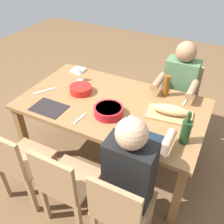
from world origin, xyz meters
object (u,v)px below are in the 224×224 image
(serving_bowl_pasta, at_px, (81,89))
(beer_bottle, at_px, (166,86))
(chair_far_right, at_px, (18,162))
(cutting_board, at_px, (169,115))
(bread_loaf, at_px, (170,110))
(chair_far_center, at_px, (64,183))
(chair_far_left, at_px, (120,209))
(dining_table, at_px, (112,109))
(diner_far_left, at_px, (131,171))
(diner_near_left, at_px, (179,88))
(wine_bottle, at_px, (186,131))
(napkin_stack, at_px, (78,70))
(chair_near_left, at_px, (180,96))
(serving_bowl_greens, at_px, (109,111))
(wine_glass, at_px, (79,71))

(serving_bowl_pasta, distance_m, beer_bottle, 0.86)
(chair_far_right, xyz_separation_m, cutting_board, (-1.04, -0.88, 0.27))
(bread_loaf, bearing_deg, chair_far_center, 58.05)
(chair_far_left, relative_size, cutting_board, 2.12)
(serving_bowl_pasta, relative_size, bread_loaf, 0.70)
(beer_bottle, bearing_deg, bread_loaf, 113.95)
(dining_table, xyz_separation_m, diner_far_left, (-0.49, 0.64, 0.04))
(diner_near_left, xyz_separation_m, beer_bottle, (0.07, 0.28, 0.15))
(serving_bowl_pasta, height_order, cutting_board, serving_bowl_pasta)
(diner_near_left, bearing_deg, wine_bottle, 106.75)
(chair_far_right, height_order, diner_near_left, diner_near_left)
(chair_far_right, bearing_deg, chair_far_left, 180.00)
(diner_near_left, bearing_deg, chair_far_left, 90.00)
(bread_loaf, distance_m, napkin_stack, 1.25)
(chair_far_right, bearing_deg, napkin_stack, -82.40)
(dining_table, distance_m, diner_near_left, 0.81)
(chair_near_left, xyz_separation_m, serving_bowl_greens, (0.43, 1.01, 0.30))
(diner_near_left, distance_m, wine_glass, 1.09)
(dining_table, xyz_separation_m, wine_glass, (0.51, -0.22, 0.20))
(napkin_stack, bearing_deg, diner_near_left, -167.76)
(bread_loaf, bearing_deg, serving_bowl_pasta, 2.01)
(cutting_board, height_order, bread_loaf, bread_loaf)
(chair_far_right, bearing_deg, dining_table, -120.42)
(chair_far_left, height_order, napkin_stack, chair_far_left)
(diner_near_left, relative_size, napkin_stack, 8.57)
(dining_table, relative_size, wine_bottle, 6.09)
(wine_bottle, bearing_deg, diner_near_left, -73.25)
(serving_bowl_pasta, distance_m, napkin_stack, 0.47)
(wine_bottle, bearing_deg, napkin_stack, -23.88)
(chair_far_left, relative_size, wine_glass, 5.12)
(chair_far_right, xyz_separation_m, bread_loaf, (-1.04, -0.88, 0.32))
(diner_near_left, bearing_deg, bread_loaf, 96.24)
(dining_table, height_order, beer_bottle, beer_bottle)
(chair_far_center, relative_size, beer_bottle, 3.86)
(chair_far_right, relative_size, napkin_stack, 6.07)
(diner_far_left, height_order, wine_glass, diner_far_left)
(dining_table, relative_size, chair_far_left, 2.08)
(chair_far_center, distance_m, napkin_stack, 1.41)
(napkin_stack, bearing_deg, chair_far_right, 97.60)
(serving_bowl_pasta, relative_size, wine_bottle, 0.77)
(dining_table, xyz_separation_m, chair_far_left, (-0.49, 0.83, -0.18))
(wine_glass, bearing_deg, chair_near_left, -148.79)
(chair_far_right, xyz_separation_m, wine_glass, (0.03, -1.05, 0.37))
(bread_loaf, bearing_deg, chair_far_right, 40.41)
(diner_near_left, bearing_deg, dining_table, 52.96)
(serving_bowl_pasta, bearing_deg, wine_bottle, 167.72)
(diner_near_left, xyz_separation_m, bread_loaf, (-0.06, 0.59, 0.11))
(serving_bowl_pasta, bearing_deg, diner_near_left, -143.97)
(wine_glass, bearing_deg, serving_bowl_pasta, 125.66)
(bread_loaf, bearing_deg, napkin_stack, -15.95)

